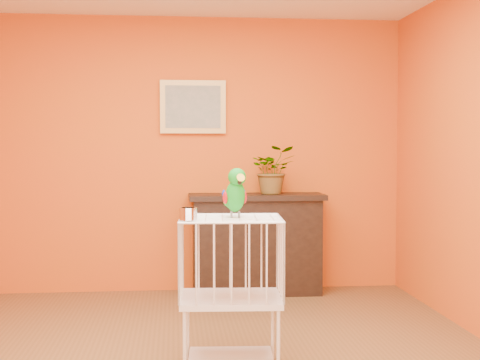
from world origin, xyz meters
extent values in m
plane|color=#D04A13|center=(0.00, 2.25, 1.30)|extent=(4.00, 0.00, 4.00)
plane|color=#D04A13|center=(0.00, -2.25, 1.30)|extent=(4.00, 0.00, 4.00)
cube|color=black|center=(0.58, 2.03, 0.44)|extent=(1.18, 0.39, 0.88)
cube|color=black|center=(0.58, 2.03, 0.91)|extent=(1.26, 0.45, 0.05)
cube|color=black|center=(0.58, 1.86, 0.44)|extent=(0.82, 0.02, 0.44)
cube|color=maroon|center=(0.34, 1.98, 0.34)|extent=(0.05, 0.18, 0.27)
cube|color=#2A4D26|center=(0.42, 1.98, 0.34)|extent=(0.05, 0.18, 0.27)
cube|color=maroon|center=(0.50, 1.98, 0.34)|extent=(0.05, 0.18, 0.27)
cube|color=#2A4D26|center=(0.60, 1.98, 0.34)|extent=(0.05, 0.18, 0.27)
cube|color=maroon|center=(0.70, 1.98, 0.34)|extent=(0.05, 0.18, 0.27)
imported|color=#26722D|center=(0.74, 2.03, 1.11)|extent=(0.41, 0.46, 0.35)
cube|color=#AE813E|center=(0.00, 2.22, 1.75)|extent=(0.62, 0.03, 0.50)
cube|color=gray|center=(0.00, 2.21, 1.75)|extent=(0.52, 0.01, 0.40)
cube|color=silver|center=(0.16, -0.07, 0.08)|extent=(0.55, 0.43, 0.02)
cube|color=silver|center=(0.16, -0.07, 0.44)|extent=(0.64, 0.51, 0.04)
cube|color=silver|center=(0.16, -0.07, 0.94)|extent=(0.64, 0.51, 0.01)
cylinder|color=silver|center=(-0.13, -0.26, 0.21)|extent=(0.02, 0.02, 0.42)
cylinder|color=silver|center=(0.42, -0.30, 0.21)|extent=(0.02, 0.02, 0.42)
cylinder|color=silver|center=(-0.10, 0.16, 0.21)|extent=(0.02, 0.02, 0.42)
cylinder|color=silver|center=(0.45, 0.12, 0.21)|extent=(0.02, 0.02, 0.42)
cylinder|color=silver|center=(-0.10, -0.23, 0.99)|extent=(0.10, 0.10, 0.07)
cylinder|color=#59544C|center=(0.16, -0.11, 0.97)|extent=(0.01, 0.01, 0.04)
cylinder|color=#59544C|center=(0.21, -0.09, 0.97)|extent=(0.01, 0.01, 0.04)
ellipsoid|color=#05941D|center=(0.19, -0.10, 1.08)|extent=(0.15, 0.19, 0.22)
ellipsoid|color=#05941D|center=(0.19, -0.13, 1.20)|extent=(0.13, 0.13, 0.11)
cone|color=#FAA515|center=(0.21, -0.18, 1.19)|extent=(0.07, 0.08, 0.07)
cone|color=black|center=(0.20, -0.17, 1.17)|extent=(0.03, 0.03, 0.03)
sphere|color=black|center=(0.16, -0.16, 1.21)|extent=(0.02, 0.02, 0.02)
sphere|color=black|center=(0.24, -0.14, 1.21)|extent=(0.02, 0.02, 0.02)
ellipsoid|color=#A50C0C|center=(0.13, -0.10, 1.07)|extent=(0.04, 0.07, 0.08)
ellipsoid|color=navy|center=(0.24, -0.08, 1.07)|extent=(0.04, 0.07, 0.08)
cone|color=#05941D|center=(0.17, -0.03, 1.01)|extent=(0.10, 0.16, 0.12)
camera|label=1|loc=(-0.18, -4.12, 1.39)|focal=50.00mm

